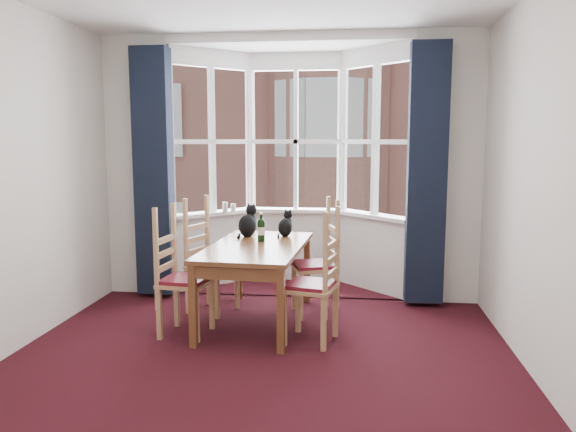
% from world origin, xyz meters
% --- Properties ---
extents(floor, '(4.50, 4.50, 0.00)m').
position_xyz_m(floor, '(0.00, 0.00, 0.00)').
color(floor, black).
rests_on(floor, ground).
extents(wall_right, '(0.00, 4.50, 4.50)m').
position_xyz_m(wall_right, '(2.00, 0.00, 1.40)').
color(wall_right, silver).
rests_on(wall_right, floor).
extents(wall_near, '(4.00, 0.00, 4.00)m').
position_xyz_m(wall_near, '(0.00, -2.25, 1.40)').
color(wall_near, silver).
rests_on(wall_near, floor).
extents(wall_back_pier_left, '(0.70, 0.12, 2.80)m').
position_xyz_m(wall_back_pier_left, '(-1.65, 2.25, 1.40)').
color(wall_back_pier_left, silver).
rests_on(wall_back_pier_left, floor).
extents(wall_back_pier_right, '(0.70, 0.12, 2.80)m').
position_xyz_m(wall_back_pier_right, '(1.65, 2.25, 1.40)').
color(wall_back_pier_right, silver).
rests_on(wall_back_pier_right, floor).
extents(bay_window, '(2.76, 0.94, 2.80)m').
position_xyz_m(bay_window, '(0.00, 2.75, 1.40)').
color(bay_window, white).
rests_on(bay_window, floor).
extents(curtain_left, '(0.38, 0.22, 2.60)m').
position_xyz_m(curtain_left, '(-1.42, 2.07, 1.35)').
color(curtain_left, black).
rests_on(curtain_left, floor).
extents(curtain_right, '(0.38, 0.22, 2.60)m').
position_xyz_m(curtain_right, '(1.42, 2.07, 1.35)').
color(curtain_right, black).
rests_on(curtain_right, floor).
extents(dining_table, '(0.92, 1.60, 0.74)m').
position_xyz_m(dining_table, '(-0.19, 1.34, 0.66)').
color(dining_table, brown).
rests_on(dining_table, floor).
extents(chair_left_near, '(0.44, 0.46, 0.92)m').
position_xyz_m(chair_left_near, '(-0.84, 0.94, 0.47)').
color(chair_left_near, tan).
rests_on(chair_left_near, floor).
extents(chair_left_far, '(0.52, 0.53, 0.92)m').
position_xyz_m(chair_left_far, '(-0.77, 1.64, 0.47)').
color(chair_left_far, tan).
rests_on(chair_left_far, floor).
extents(chair_right_near, '(0.49, 0.50, 0.92)m').
position_xyz_m(chair_right_near, '(0.44, 0.87, 0.47)').
color(chair_right_near, tan).
rests_on(chair_right_near, floor).
extents(chair_right_far, '(0.50, 0.52, 0.92)m').
position_xyz_m(chair_right_far, '(0.42, 1.67, 0.47)').
color(chair_right_far, tan).
rests_on(chair_right_far, floor).
extents(cat_left, '(0.24, 0.28, 0.34)m').
position_xyz_m(cat_left, '(-0.35, 1.78, 0.87)').
color(cat_left, black).
rests_on(cat_left, dining_table).
extents(cat_right, '(0.19, 0.23, 0.28)m').
position_xyz_m(cat_right, '(0.02, 1.84, 0.84)').
color(cat_right, black).
rests_on(cat_right, dining_table).
extents(wine_bottle, '(0.07, 0.07, 0.27)m').
position_xyz_m(wine_bottle, '(-0.17, 1.51, 0.86)').
color(wine_bottle, black).
rests_on(wine_bottle, dining_table).
extents(candle_tall, '(0.06, 0.06, 0.11)m').
position_xyz_m(candle_tall, '(-0.78, 2.60, 0.93)').
color(candle_tall, white).
rests_on(candle_tall, bay_window).
extents(candle_short, '(0.06, 0.06, 0.09)m').
position_xyz_m(candle_short, '(-0.69, 2.63, 0.92)').
color(candle_short, white).
rests_on(candle_short, bay_window).
extents(street, '(80.00, 80.00, 0.00)m').
position_xyz_m(street, '(0.00, 32.25, -6.00)').
color(street, '#333335').
rests_on(street, ground).
extents(tenement_building, '(18.40, 7.80, 15.20)m').
position_xyz_m(tenement_building, '(0.00, 14.01, 1.60)').
color(tenement_building, '#9F6152').
rests_on(tenement_building, street).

